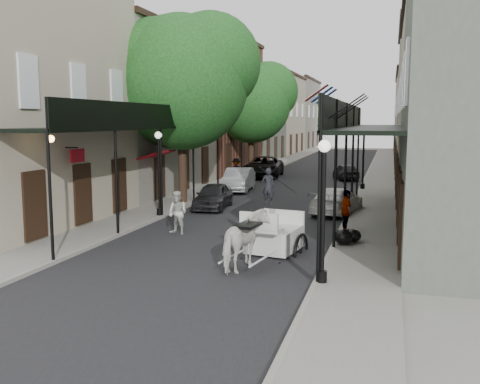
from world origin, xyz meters
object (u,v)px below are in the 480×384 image
Objects in this scene: pedestrian_walking at (178,213)px; carriage at (279,217)px; car_right_far at (346,172)px; car_left_near at (213,196)px; car_left_far at (264,167)px; horse at (246,241)px; tree_far at (256,100)px; lamppost_left at (159,172)px; pedestrian_sidewalk_left at (236,171)px; pedestrian_sidewalk_right at (347,211)px; tree_near at (190,77)px; lamppost_right_far at (363,157)px; car_left_mid at (238,180)px; lamppost_right_near at (323,209)px; car_right_near at (337,201)px.

carriage is at bearing 0.67° from pedestrian_walking.
car_left_near is at bearing 53.61° from car_right_far.
car_right_far is at bearing -6.76° from car_left_far.
pedestrian_walking reaches higher than car_left_far.
horse is 0.55× the size of car_left_near.
lamppost_left is at bearing -89.54° from tree_far.
pedestrian_sidewalk_left reaches higher than car_left_far.
carriage is 3.48m from pedestrian_sidewalk_right.
pedestrian_sidewalk_left is (-0.00, 8.38, -5.53)m from tree_near.
car_left_far is (-7.80, 19.52, -0.15)m from pedestrian_sidewalk_right.
tree_far is 1.53× the size of car_left_far.
lamppost_right_far reaches higher than horse.
tree_far is 5.13× the size of pedestrian_sidewalk_left.
carriage is 8.80m from car_left_near.
horse is at bearing -49.95° from lamppost_left.
tree_near is at bearing -106.27° from car_left_mid.
tree_far is 2.44× the size of car_right_far.
lamppost_left is (-8.20, 8.00, 0.00)m from lamppost_right_near.
pedestrian_sidewalk_left reaches higher than car_right_near.
pedestrian_sidewalk_right is at bearing 32.10° from pedestrian_walking.
lamppost_left is 3.86m from pedestrian_walking.
tree_near is 3.36× the size of carriage.
lamppost_right_far is at bearing -43.19° from car_left_far.
lamppost_right_far is at bearing 12.54° from car_left_mid.
horse is (5.98, -11.18, -5.63)m from tree_near.
carriage is (-1.90, -16.37, -0.94)m from lamppost_right_far.
car_right_far is at bearing 96.24° from pedestrian_walking.
lamppost_right_near is at bearing -78.77° from car_left_far.
lamppost_left is 18.05m from car_left_far.
car_left_far is (-0.40, 8.43, 0.07)m from car_left_mid.
pedestrian_sidewalk_right is at bearing -104.85° from horse.
car_left_mid is at bearing 84.65° from lamppost_left.
lamppost_right_far is 1.01× the size of car_left_near.
lamppost_right_far is 8.89m from car_right_near.
lamppost_left is 0.86× the size of car_left_mid.
lamppost_left is at bearing 154.23° from carriage.
carriage is at bearing 91.35° from car_right_near.
car_right_far is at bearing 104.41° from lamppost_right_far.
tree_near is at bearing 135.78° from carriage.
tree_near is at bearing 46.47° from car_right_far.
lamppost_left is at bearing 57.92° from pedestrian_sidewalk_right.
car_left_far is at bearing -15.38° from tree_far.
tree_near is 16.35m from car_right_far.
lamppost_right_near reaches higher than pedestrian_sidewalk_left.
tree_far is 18.57m from lamppost_left.
car_left_mid is at bearing 12.02° from pedestrian_sidewalk_right.
pedestrian_sidewalk_right is at bearing -73.48° from car_left_far.
tree_near is at bearing -136.69° from lamppost_right_far.
carriage is 0.67× the size of car_left_mid.
lamppost_right_near reaches higher than car_right_far.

